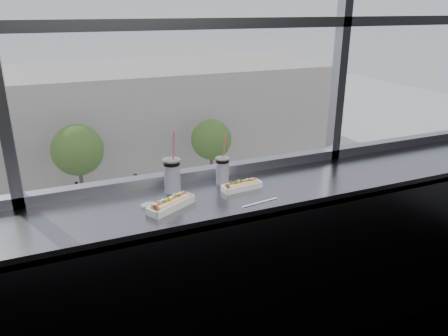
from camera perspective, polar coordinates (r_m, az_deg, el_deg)
name	(u,v)px	position (r m, az deg, el deg)	size (l,w,h in m)	color
wall_back_lower	(199,256)	(2.93, -3.26, -11.37)	(6.00, 6.00, 0.00)	black
counter	(215,199)	(2.46, -1.25, -4.13)	(6.00, 0.55, 0.06)	gray
counter_fascia	(233,303)	(2.52, 1.15, -17.19)	(6.00, 0.04, 1.04)	gray
hotdog_tray_left	(171,203)	(2.29, -6.94, -4.61)	(0.29, 0.21, 0.07)	white
hotdog_tray_right	(242,185)	(2.51, 2.33, -2.27)	(0.24, 0.10, 0.06)	white
soda_cup_left	(172,174)	(2.46, -6.79, -0.77)	(0.10, 0.10, 0.37)	white
soda_cup_right	(222,169)	(2.56, -0.21, -0.18)	(0.08, 0.08, 0.31)	white
loose_straw	(260,203)	(2.34, 4.68, -4.52)	(0.01, 0.01, 0.23)	white
wrapper	(149,204)	(2.33, -9.81, -4.72)	(0.09, 0.07, 0.02)	silver
plaza_ground	(51,144)	(47.68, -21.61, 2.89)	(120.00, 120.00, 0.00)	beige
street_asphalt	(76,259)	(25.89, -18.72, -11.20)	(80.00, 10.00, 0.06)	black
far_sidewalk	(64,203)	(33.05, -20.14, -4.34)	(80.00, 6.00, 0.04)	beige
far_building	(49,118)	(41.36, -21.90, 6.12)	(50.00, 14.00, 8.00)	#B8ADA0
car_near_e	(347,220)	(27.04, 15.71, -6.59)	(6.94, 2.89, 2.31)	navy
car_near_c	(57,289)	(21.94, -20.97, -14.50)	(6.00, 2.50, 2.00)	#9B5731
car_near_d	(202,254)	(22.89, -2.93, -11.12)	(6.66, 2.77, 2.22)	beige
car_far_c	(220,187)	(31.05, -0.51, -2.55)	(5.91, 2.46, 1.97)	#B2B28F
pedestrian_c	(137,183)	(32.48, -11.34, -1.88)	(0.90, 0.68, 2.04)	#66605B
pedestrian_b	(77,191)	(32.11, -18.65, -2.83)	(0.91, 0.69, 2.06)	#66605B
tree_center	(78,150)	(31.81, -18.57, 2.22)	(3.59, 3.59, 5.61)	#47382B
tree_right	(211,140)	(34.09, -1.67, 3.72)	(3.19, 3.19, 4.98)	#47382B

